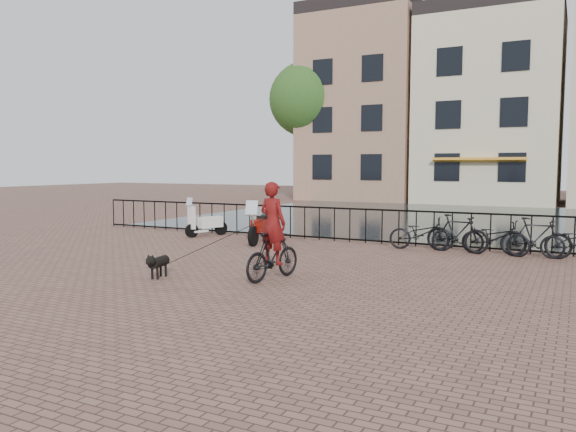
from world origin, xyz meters
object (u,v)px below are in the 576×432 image
at_px(cyclist, 273,237).
at_px(scooter, 206,216).
at_px(dog, 159,265).
at_px(motorcycle, 263,221).

bearing_deg(cyclist, scooter, -33.42).
relative_size(cyclist, scooter, 1.58).
height_order(cyclist, scooter, cyclist).
xyz_separation_m(cyclist, dog, (-2.15, -0.91, -0.61)).
relative_size(dog, scooter, 0.56).
height_order(motorcycle, scooter, motorcycle).
distance_m(dog, motorcycle, 5.53).
relative_size(cyclist, dog, 2.84).
xyz_separation_m(motorcycle, scooter, (-2.42, 0.56, -0.02)).
bearing_deg(dog, scooter, 105.73).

